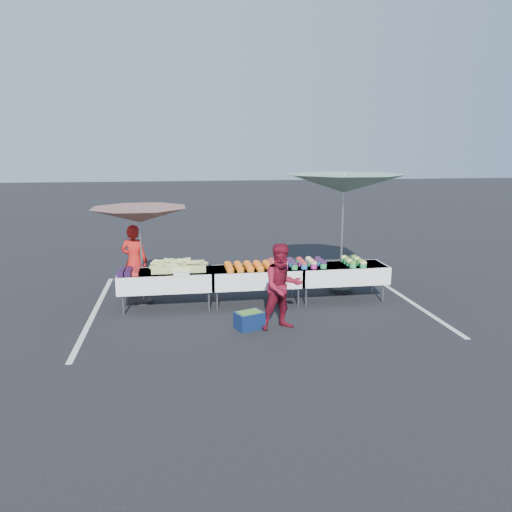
{
  "coord_description": "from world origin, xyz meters",
  "views": [
    {
      "loc": [
        -1.53,
        -9.7,
        3.13
      ],
      "look_at": [
        0.0,
        0.0,
        1.0
      ],
      "focal_mm": 35.0,
      "sensor_mm": 36.0,
      "label": 1
    }
  ],
  "objects": [
    {
      "name": "carrot_bowls",
      "position": [
        -0.15,
        -0.01,
        0.8
      ],
      "size": [
        0.95,
        0.69,
        0.11
      ],
      "color": "#CA6916",
      "rests_on": "table_center"
    },
    {
      "name": "stripe_left",
      "position": [
        -3.2,
        0.0,
        0.0
      ],
      "size": [
        0.1,
        5.0,
        0.0
      ],
      "primitive_type": "cube",
      "color": "silver",
      "rests_on": "ground"
    },
    {
      "name": "umbrella_right",
      "position": [
        2.0,
        0.6,
        2.37
      ],
      "size": [
        3.33,
        3.33,
        2.62
      ],
      "rotation": [
        0.0,
        0.0,
        0.38
      ],
      "color": "black",
      "rests_on": "ground"
    },
    {
      "name": "umbrella_left",
      "position": [
        -2.29,
        0.4,
        1.81
      ],
      "size": [
        2.57,
        2.57,
        2.0
      ],
      "rotation": [
        0.0,
        0.0,
        0.4
      ],
      "color": "black",
      "rests_on": "ground"
    },
    {
      "name": "table_right",
      "position": [
        1.8,
        0.0,
        0.58
      ],
      "size": [
        1.86,
        0.81,
        0.75
      ],
      "color": "white",
      "rests_on": "ground"
    },
    {
      "name": "table_left",
      "position": [
        -1.8,
        0.0,
        0.58
      ],
      "size": [
        1.86,
        0.81,
        0.75
      ],
      "color": "white",
      "rests_on": "ground"
    },
    {
      "name": "berry_punnets",
      "position": [
        -2.51,
        -0.06,
        0.79
      ],
      "size": [
        0.4,
        0.54,
        0.08
      ],
      "color": "black",
      "rests_on": "table_left"
    },
    {
      "name": "stripe_right",
      "position": [
        3.2,
        0.0,
        0.0
      ],
      "size": [
        0.1,
        5.0,
        0.0
      ],
      "primitive_type": "cube",
      "color": "silver",
      "rests_on": "ground"
    },
    {
      "name": "customer",
      "position": [
        0.23,
        -1.5,
        0.76
      ],
      "size": [
        0.84,
        0.71,
        1.53
      ],
      "primitive_type": "imported",
      "rotation": [
        0.0,
        0.0,
        0.19
      ],
      "color": "maroon",
      "rests_on": "ground"
    },
    {
      "name": "bean_baskets",
      "position": [
        2.06,
        -0.01,
        0.82
      ],
      "size": [
        0.36,
        0.68,
        0.15
      ],
      "color": "#24934A",
      "rests_on": "table_right"
    },
    {
      "name": "ground",
      "position": [
        0.0,
        0.0,
        0.0
      ],
      "size": [
        80.0,
        80.0,
        0.0
      ],
      "primitive_type": "plane",
      "color": "black"
    },
    {
      "name": "corn_pile",
      "position": [
        -1.56,
        0.04,
        0.84
      ],
      "size": [
        1.16,
        0.57,
        0.26
      ],
      "color": "#96AD58",
      "rests_on": "table_left"
    },
    {
      "name": "plastic_bags",
      "position": [
        -1.5,
        -0.3,
        0.78
      ],
      "size": [
        0.3,
        0.25,
        0.05
      ],
      "primitive_type": "cube",
      "color": "white",
      "rests_on": "table_left"
    },
    {
      "name": "vendor",
      "position": [
        -2.48,
        0.9,
        0.78
      ],
      "size": [
        0.66,
        0.53,
        1.56
      ],
      "primitive_type": "imported",
      "rotation": [
        0.0,
        0.0,
        2.82
      ],
      "color": "#B51914",
      "rests_on": "ground"
    },
    {
      "name": "table_center",
      "position": [
        0.0,
        0.0,
        0.58
      ],
      "size": [
        1.86,
        0.81,
        0.75
      ],
      "color": "white",
      "rests_on": "ground"
    },
    {
      "name": "storage_bin",
      "position": [
        -0.34,
        -1.41,
        0.16
      ],
      "size": [
        0.56,
        0.49,
        0.31
      ],
      "rotation": [
        0.0,
        0.0,
        0.36
      ],
      "color": "#0C1B3F",
      "rests_on": "ground"
    },
    {
      "name": "potato_cups",
      "position": [
        0.85,
        0.0,
        0.83
      ],
      "size": [
        1.14,
        0.58,
        0.16
      ],
      "color": "#2364A5",
      "rests_on": "table_right"
    }
  ]
}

